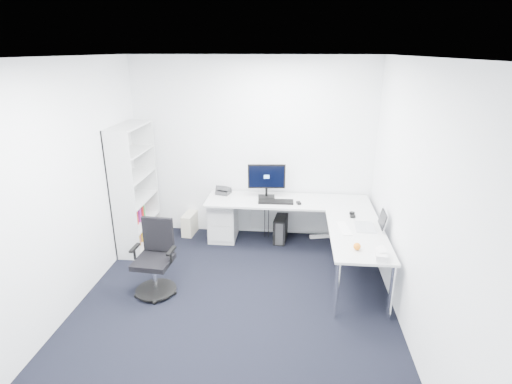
# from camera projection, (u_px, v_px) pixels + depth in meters

# --- Properties ---
(ground) EXTENTS (4.20, 4.20, 0.00)m
(ground) POSITION_uv_depth(u_px,v_px,m) (234.00, 311.00, 4.47)
(ground) COLOR black
(ceiling) EXTENTS (4.20, 4.20, 0.00)m
(ceiling) POSITION_uv_depth(u_px,v_px,m) (228.00, 57.00, 3.56)
(ceiling) COLOR white
(wall_back) EXTENTS (3.60, 0.02, 2.70)m
(wall_back) POSITION_uv_depth(u_px,v_px,m) (253.00, 149.00, 5.98)
(wall_back) COLOR white
(wall_back) RESTS_ON ground
(wall_front) EXTENTS (3.60, 0.02, 2.70)m
(wall_front) POSITION_uv_depth(u_px,v_px,m) (168.00, 342.00, 2.04)
(wall_front) COLOR white
(wall_front) RESTS_ON ground
(wall_left) EXTENTS (0.02, 4.20, 2.70)m
(wall_left) POSITION_uv_depth(u_px,v_px,m) (61.00, 193.00, 4.18)
(wall_left) COLOR white
(wall_left) RESTS_ON ground
(wall_right) EXTENTS (0.02, 4.20, 2.70)m
(wall_right) POSITION_uv_depth(u_px,v_px,m) (415.00, 205.00, 3.85)
(wall_right) COLOR white
(wall_right) RESTS_ON ground
(l_desk) EXTENTS (2.38, 1.33, 0.69)m
(l_desk) POSITION_uv_depth(u_px,v_px,m) (287.00, 232.00, 5.61)
(l_desk) COLOR silver
(l_desk) RESTS_ON ground
(drawer_pedestal) EXTENTS (0.40, 0.50, 0.61)m
(drawer_pedestal) POSITION_uv_depth(u_px,v_px,m) (223.00, 220.00, 6.10)
(drawer_pedestal) COLOR silver
(drawer_pedestal) RESTS_ON ground
(bookshelf) EXTENTS (0.35, 0.90, 1.81)m
(bookshelf) POSITION_uv_depth(u_px,v_px,m) (135.00, 188.00, 5.67)
(bookshelf) COLOR silver
(bookshelf) RESTS_ON ground
(task_chair) EXTENTS (0.54, 0.54, 0.90)m
(task_chair) POSITION_uv_depth(u_px,v_px,m) (153.00, 260.00, 4.66)
(task_chair) COLOR black
(task_chair) RESTS_ON ground
(black_pc_tower) EXTENTS (0.22, 0.41, 0.38)m
(black_pc_tower) POSITION_uv_depth(u_px,v_px,m) (281.00, 229.00, 6.06)
(black_pc_tower) COLOR black
(black_pc_tower) RESTS_ON ground
(beige_pc_tower) EXTENTS (0.19, 0.37, 0.34)m
(beige_pc_tower) POSITION_uv_depth(u_px,v_px,m) (190.00, 224.00, 6.30)
(beige_pc_tower) COLOR #BCB7A0
(beige_pc_tower) RESTS_ON ground
(power_strip) EXTENTS (0.35, 0.14, 0.04)m
(power_strip) POSITION_uv_depth(u_px,v_px,m) (321.00, 236.00, 6.21)
(power_strip) COLOR white
(power_strip) RESTS_ON ground
(monitor) EXTENTS (0.56, 0.22, 0.53)m
(monitor) POSITION_uv_depth(u_px,v_px,m) (267.00, 181.00, 5.82)
(monitor) COLOR black
(monitor) RESTS_ON l_desk
(black_keyboard) EXTENTS (0.51, 0.19, 0.02)m
(black_keyboard) POSITION_uv_depth(u_px,v_px,m) (276.00, 202.00, 5.72)
(black_keyboard) COLOR black
(black_keyboard) RESTS_ON l_desk
(mouse) EXTENTS (0.08, 0.10, 0.03)m
(mouse) POSITION_uv_depth(u_px,v_px,m) (299.00, 203.00, 5.66)
(mouse) COLOR black
(mouse) RESTS_ON l_desk
(desk_phone) EXTENTS (0.24, 0.24, 0.14)m
(desk_phone) POSITION_uv_depth(u_px,v_px,m) (224.00, 190.00, 6.05)
(desk_phone) COLOR #2B2C2E
(desk_phone) RESTS_ON l_desk
(laptop) EXTENTS (0.35, 0.34, 0.24)m
(laptop) POSITION_uv_depth(u_px,v_px,m) (366.00, 219.00, 4.87)
(laptop) COLOR silver
(laptop) RESTS_ON l_desk
(white_keyboard) EXTENTS (0.16, 0.41, 0.01)m
(white_keyboard) POSITION_uv_depth(u_px,v_px,m) (344.00, 228.00, 4.88)
(white_keyboard) COLOR white
(white_keyboard) RESTS_ON l_desk
(headphones) EXTENTS (0.12, 0.18, 0.05)m
(headphones) POSITION_uv_depth(u_px,v_px,m) (352.00, 214.00, 5.26)
(headphones) COLOR black
(headphones) RESTS_ON l_desk
(orange_fruit) EXTENTS (0.08, 0.08, 0.08)m
(orange_fruit) POSITION_uv_depth(u_px,v_px,m) (357.00, 246.00, 4.36)
(orange_fruit) COLOR orange
(orange_fruit) RESTS_ON l_desk
(tissue_box) EXTENTS (0.14, 0.23, 0.07)m
(tissue_box) POSITION_uv_depth(u_px,v_px,m) (381.00, 255.00, 4.18)
(tissue_box) COLOR white
(tissue_box) RESTS_ON l_desk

